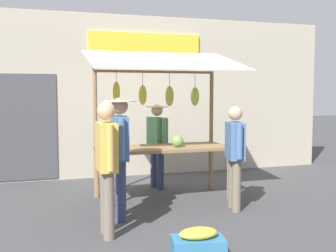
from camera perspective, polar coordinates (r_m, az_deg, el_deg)
ground_plane at (r=7.35m, az=-0.73°, el=-9.58°), size 40.00×40.00×0.00m
street_backdrop at (r=9.23m, az=-5.05°, el=3.96°), size 9.00×0.30×3.40m
market_stall at (r=7.16m, az=-0.75°, el=2.50°), size 2.50×1.46×2.50m
vendor_with_sunhat at (r=7.93m, az=-1.46°, el=-1.81°), size 0.40×0.67×1.57m
shopper_in_grey_tee at (r=6.04m, az=-6.41°, el=-2.82°), size 0.44×0.72×1.72m
shopper_in_striped_shirt at (r=5.35m, az=-8.17°, el=-4.31°), size 0.24×0.71×1.68m
shopper_with_ponytail at (r=6.58m, az=8.89°, el=-3.26°), size 0.33×0.66×1.58m
produce_crate_near at (r=4.70m, az=4.05°, el=-15.73°), size 0.61×0.43×0.38m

